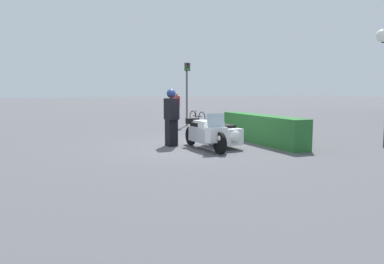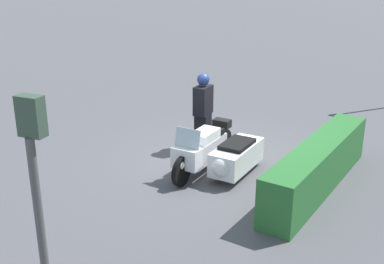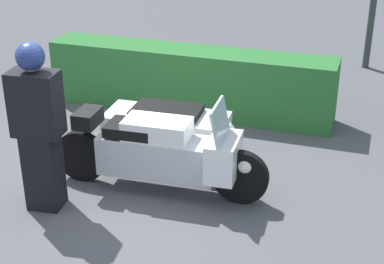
{
  "view_description": "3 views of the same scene",
  "coord_description": "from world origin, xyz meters",
  "px_view_note": "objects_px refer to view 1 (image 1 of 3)",
  "views": [
    {
      "loc": [
        11.04,
        -4.82,
        1.84
      ],
      "look_at": [
        1.56,
        -0.78,
        0.67
      ],
      "focal_mm": 35.0,
      "sensor_mm": 36.0,
      "label": 1
    },
    {
      "loc": [
        8.93,
        5.14,
        4.36
      ],
      "look_at": [
        0.62,
        -0.32,
        0.79
      ],
      "focal_mm": 45.0,
      "sensor_mm": 36.0,
      "label": 2
    },
    {
      "loc": [
        2.89,
        -5.47,
        3.46
      ],
      "look_at": [
        1.08,
        -0.05,
        0.84
      ],
      "focal_mm": 55.0,
      "sensor_mm": 36.0,
      "label": 3
    }
  ],
  "objects_px": {
    "bicycle_parked": "(197,117)",
    "hedge_bush_curbside": "(262,129)",
    "officer_rider": "(171,116)",
    "police_motorcycle": "(216,134)",
    "pedestrian_bystander": "(176,106)",
    "traffic_light_far": "(187,84)"
  },
  "relations": [
    {
      "from": "bicycle_parked",
      "to": "hedge_bush_curbside",
      "type": "bearing_deg",
      "value": -12.54
    },
    {
      "from": "officer_rider",
      "to": "police_motorcycle",
      "type": "bearing_deg",
      "value": -50.86
    },
    {
      "from": "pedestrian_bystander",
      "to": "traffic_light_far",
      "type": "bearing_deg",
      "value": 70.45
    },
    {
      "from": "officer_rider",
      "to": "hedge_bush_curbside",
      "type": "height_order",
      "value": "officer_rider"
    },
    {
      "from": "hedge_bush_curbside",
      "to": "bicycle_parked",
      "type": "distance_m",
      "value": 7.8
    },
    {
      "from": "police_motorcycle",
      "to": "hedge_bush_curbside",
      "type": "bearing_deg",
      "value": 99.53
    },
    {
      "from": "hedge_bush_curbside",
      "to": "pedestrian_bystander",
      "type": "distance_m",
      "value": 11.45
    },
    {
      "from": "officer_rider",
      "to": "traffic_light_far",
      "type": "bearing_deg",
      "value": 56.88
    },
    {
      "from": "police_motorcycle",
      "to": "pedestrian_bystander",
      "type": "xyz_separation_m",
      "value": [
        -11.84,
        3.17,
        0.36
      ]
    },
    {
      "from": "police_motorcycle",
      "to": "pedestrian_bystander",
      "type": "relative_size",
      "value": 1.54
    },
    {
      "from": "officer_rider",
      "to": "pedestrian_bystander",
      "type": "bearing_deg",
      "value": 62.04
    },
    {
      "from": "pedestrian_bystander",
      "to": "bicycle_parked",
      "type": "distance_m",
      "value": 3.69
    },
    {
      "from": "police_motorcycle",
      "to": "hedge_bush_curbside",
      "type": "height_order",
      "value": "police_motorcycle"
    },
    {
      "from": "pedestrian_bystander",
      "to": "bicycle_parked",
      "type": "xyz_separation_m",
      "value": [
        3.65,
        -0.17,
        -0.49
      ]
    },
    {
      "from": "officer_rider",
      "to": "traffic_light_far",
      "type": "relative_size",
      "value": 0.59
    },
    {
      "from": "pedestrian_bystander",
      "to": "bicycle_parked",
      "type": "relative_size",
      "value": 0.96
    },
    {
      "from": "police_motorcycle",
      "to": "officer_rider",
      "type": "xyz_separation_m",
      "value": [
        -1.06,
        -1.09,
        0.52
      ]
    },
    {
      "from": "police_motorcycle",
      "to": "traffic_light_far",
      "type": "xyz_separation_m",
      "value": [
        -7.14,
        1.97,
        1.64
      ]
    },
    {
      "from": "police_motorcycle",
      "to": "officer_rider",
      "type": "height_order",
      "value": "officer_rider"
    },
    {
      "from": "police_motorcycle",
      "to": "officer_rider",
      "type": "distance_m",
      "value": 1.61
    },
    {
      "from": "hedge_bush_curbside",
      "to": "officer_rider",
      "type": "bearing_deg",
      "value": -101.26
    },
    {
      "from": "officer_rider",
      "to": "traffic_light_far",
      "type": "height_order",
      "value": "traffic_light_far"
    }
  ]
}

